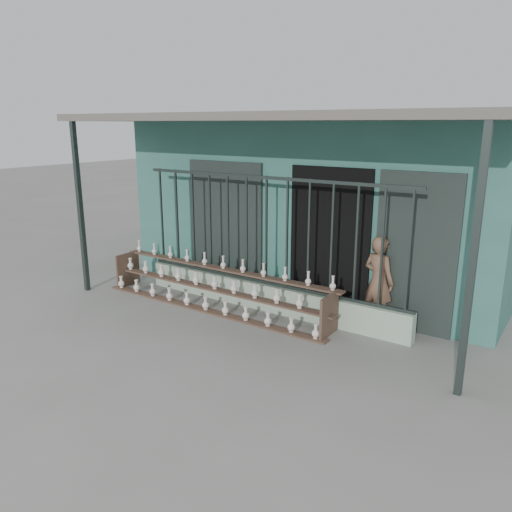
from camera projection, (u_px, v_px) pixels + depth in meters
The scene contains 6 objects.
ground at pixel (218, 335), 7.43m from camera, with size 60.00×60.00×0.00m, color slate.
workshop_building at pixel (343, 194), 10.39m from camera, with size 7.40×6.60×3.21m.
parapet_wall at pixel (266, 297), 8.41m from camera, with size 5.00×0.20×0.45m, color #9EB89E.
security_fence at pixel (266, 231), 8.12m from camera, with size 5.00×0.04×1.80m.
shelf_rack at pixel (214, 287), 8.47m from camera, with size 4.50×0.68×0.85m.
elderly_woman at pixel (378, 281), 7.61m from camera, with size 0.52×0.34×1.43m, color brown.
Camera 1 is at (4.32, -5.38, 3.05)m, focal length 35.00 mm.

